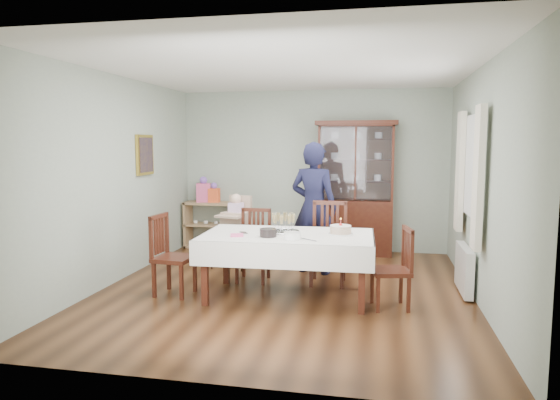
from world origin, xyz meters
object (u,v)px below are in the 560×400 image
(chair_end_left, at_px, (173,271))
(champagne_tray, at_px, (283,227))
(china_cabinet, at_px, (356,186))
(chair_end_right, at_px, (392,284))
(sideboard, at_px, (211,225))
(chair_far_left, at_px, (253,260))
(gift_bag_pink, at_px, (204,191))
(gift_bag_orange, at_px, (214,193))
(chair_far_right, at_px, (328,260))
(woman, at_px, (314,208))
(dining_table, at_px, (287,265))
(high_chair, at_px, (236,239))
(birthday_cake, at_px, (341,230))

(chair_end_left, distance_m, champagne_tray, 1.43)
(china_cabinet, xyz_separation_m, chair_end_right, (0.53, -2.68, -0.85))
(sideboard, xyz_separation_m, chair_far_left, (1.26, -1.92, -0.12))
(gift_bag_pink, bearing_deg, gift_bag_orange, 0.00)
(chair_far_right, bearing_deg, chair_far_left, -177.65)
(woman, bearing_deg, chair_far_right, 131.46)
(dining_table, bearing_deg, woman, 82.59)
(chair_far_right, xyz_separation_m, gift_bag_pink, (-2.36, 1.85, 0.68))
(chair_far_right, bearing_deg, dining_table, -122.21)
(chair_end_right, distance_m, gift_bag_orange, 4.05)
(china_cabinet, bearing_deg, high_chair, -143.40)
(chair_far_left, bearing_deg, dining_table, -47.99)
(chair_far_right, xyz_separation_m, woman, (-0.26, 0.52, 0.60))
(gift_bag_pink, bearing_deg, chair_far_left, -54.22)
(chair_far_right, distance_m, gift_bag_orange, 2.92)
(high_chair, bearing_deg, dining_table, -37.54)
(sideboard, bearing_deg, champagne_tray, -54.28)
(chair_far_right, distance_m, chair_end_left, 1.97)
(sideboard, height_order, champagne_tray, champagne_tray)
(high_chair, relative_size, birthday_cake, 3.79)
(china_cabinet, height_order, gift_bag_pink, china_cabinet)
(chair_end_left, xyz_separation_m, chair_end_right, (2.57, 0.01, -0.02))
(chair_end_right, height_order, champagne_tray, champagne_tray)
(high_chair, bearing_deg, champagne_tray, -37.36)
(chair_far_left, bearing_deg, birthday_cake, -24.84)
(dining_table, distance_m, china_cabinet, 2.71)
(birthday_cake, bearing_deg, chair_end_left, -172.70)
(woman, bearing_deg, gift_bag_pink, -17.65)
(chair_end_right, relative_size, woman, 0.49)
(dining_table, bearing_deg, gift_bag_orange, 124.77)
(chair_far_left, bearing_deg, sideboard, 122.62)
(china_cabinet, relative_size, high_chair, 2.00)
(champagne_tray, relative_size, gift_bag_orange, 1.11)
(china_cabinet, bearing_deg, chair_end_right, -78.75)
(chair_far_right, xyz_separation_m, chair_end_right, (0.79, -0.83, -0.05))
(woman, distance_m, high_chair, 1.26)
(chair_far_left, relative_size, birthday_cake, 3.30)
(gift_bag_pink, bearing_deg, champagne_tray, -52.34)
(china_cabinet, xyz_separation_m, birthday_cake, (-0.06, -2.44, -0.31))
(sideboard, height_order, birthday_cake, birthday_cake)
(high_chair, xyz_separation_m, birthday_cake, (1.61, -1.20, 0.39))
(china_cabinet, distance_m, birthday_cake, 2.46)
(sideboard, distance_m, woman, 2.46)
(sideboard, height_order, high_chair, high_chair)
(china_cabinet, bearing_deg, gift_bag_orange, 179.96)
(woman, bearing_deg, champagne_tray, 93.45)
(chair_far_right, xyz_separation_m, gift_bag_orange, (-2.17, 1.85, 0.64))
(woman, bearing_deg, gift_bag_orange, -20.16)
(chair_far_right, distance_m, woman, 0.84)
(chair_far_right, xyz_separation_m, birthday_cake, (0.20, -0.59, 0.50))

